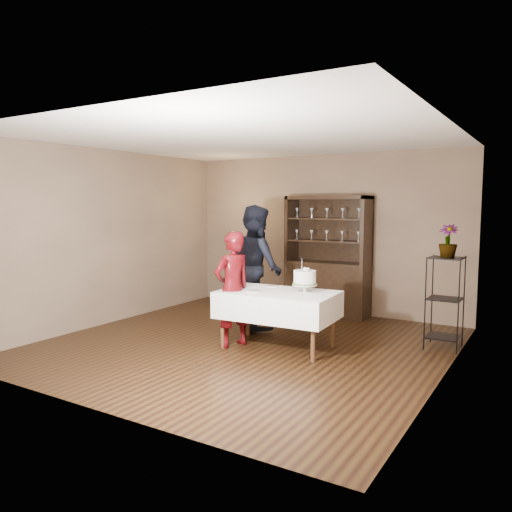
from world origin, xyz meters
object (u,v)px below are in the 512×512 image
(china_hutch, at_px, (327,276))
(potted_plant, at_px, (448,241))
(cake_table, at_px, (278,305))
(man, at_px, (256,267))
(woman, at_px, (232,289))
(plant_etagere, at_px, (445,299))
(cake, at_px, (305,279))

(china_hutch, relative_size, potted_plant, 4.74)
(cake_table, relative_size, man, 0.82)
(china_hutch, distance_m, man, 1.52)
(cake_table, bearing_deg, woman, -156.93)
(plant_etagere, height_order, man, man)
(china_hutch, bearing_deg, plant_etagere, -26.83)
(potted_plant, bearing_deg, china_hutch, 152.68)
(woman, distance_m, potted_plant, 2.82)
(cake_table, distance_m, woman, 0.63)
(potted_plant, bearing_deg, man, -173.45)
(plant_etagere, bearing_deg, woman, -151.09)
(plant_etagere, relative_size, cake, 2.72)
(china_hutch, relative_size, woman, 1.32)
(cake_table, height_order, woman, woman)
(cake_table, relative_size, cake, 3.46)
(china_hutch, relative_size, cake, 4.53)
(china_hutch, distance_m, cake_table, 2.16)
(cake, distance_m, potted_plant, 1.87)
(woman, xyz_separation_m, potted_plant, (2.42, 1.30, 0.64))
(plant_etagere, xyz_separation_m, cake, (-1.54, -0.95, 0.26))
(cake, bearing_deg, potted_plant, 30.57)
(china_hutch, relative_size, cake_table, 1.31)
(plant_etagere, relative_size, cake_table, 0.78)
(china_hutch, bearing_deg, cake_table, -84.03)
(cake_table, bearing_deg, cake, 24.64)
(china_hutch, relative_size, man, 1.08)
(cake, height_order, potted_plant, potted_plant)
(man, bearing_deg, potted_plant, -136.61)
(cake, bearing_deg, cake_table, -155.36)
(plant_etagere, xyz_separation_m, cake_table, (-1.86, -1.09, -0.09))
(man, height_order, potted_plant, man)
(woman, distance_m, cake, 0.96)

